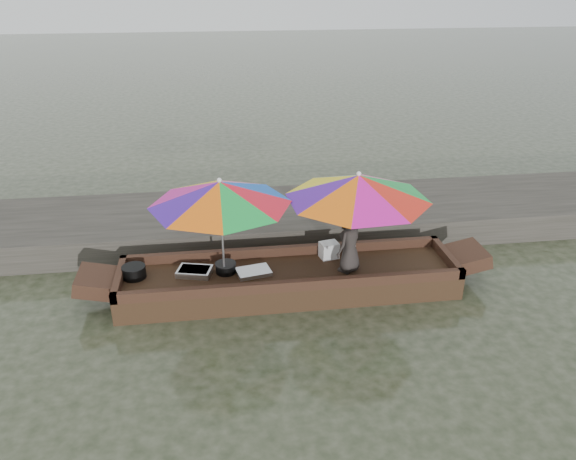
{
  "coord_description": "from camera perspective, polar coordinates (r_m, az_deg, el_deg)",
  "views": [
    {
      "loc": [
        -1.04,
        -7.39,
        4.53
      ],
      "look_at": [
        0.0,
        0.1,
        1.0
      ],
      "focal_mm": 35.0,
      "sensor_mm": 36.0,
      "label": 1
    }
  ],
  "objects": [
    {
      "name": "tray_scallop",
      "position": [
        8.5,
        -3.52,
        -4.26
      ],
      "size": [
        0.56,
        0.44,
        0.06
      ],
      "primitive_type": "cube",
      "rotation": [
        0.0,
        0.0,
        0.2
      ],
      "color": "silver",
      "rests_on": "boat_hull"
    },
    {
      "name": "charcoal_grill",
      "position": [
        8.55,
        -6.35,
        -3.88
      ],
      "size": [
        0.3,
        0.3,
        0.14
      ],
      "primitive_type": "cylinder",
      "color": "black",
      "rests_on": "boat_hull"
    },
    {
      "name": "cooking_pot",
      "position": [
        8.67,
        -15.38,
        -4.12
      ],
      "size": [
        0.35,
        0.35,
        0.18
      ],
      "primitive_type": "cylinder",
      "color": "black",
      "rests_on": "boat_hull"
    },
    {
      "name": "boat_hull",
      "position": [
        8.65,
        0.09,
        -5.24
      ],
      "size": [
        5.12,
        1.2,
        0.35
      ],
      "primitive_type": "cube",
      "color": "black",
      "rests_on": "water"
    },
    {
      "name": "water",
      "position": [
        8.74,
        0.09,
        -6.23
      ],
      "size": [
        80.0,
        80.0,
        0.0
      ],
      "primitive_type": "plane",
      "color": "black",
      "rests_on": "ground"
    },
    {
      "name": "supply_bag",
      "position": [
        8.92,
        4.19,
        -2.05
      ],
      "size": [
        0.32,
        0.27,
        0.26
      ],
      "primitive_type": "cube",
      "rotation": [
        0.0,
        0.0,
        0.21
      ],
      "color": "silver",
      "rests_on": "boat_hull"
    },
    {
      "name": "umbrella_bow",
      "position": [
        8.14,
        -6.73,
        0.1
      ],
      "size": [
        2.06,
        2.06,
        1.55
      ],
      "primitive_type": null,
      "rotation": [
        0.0,
        0.0,
        0.01
      ],
      "color": "blue",
      "rests_on": "boat_hull"
    },
    {
      "name": "vendor",
      "position": [
        8.41,
        6.3,
        -1.2
      ],
      "size": [
        0.56,
        0.55,
        0.97
      ],
      "primitive_type": "imported",
      "rotation": [
        0.0,
        0.0,
        3.9
      ],
      "color": "#2B2624",
      "rests_on": "boat_hull"
    },
    {
      "name": "umbrella_stern",
      "position": [
        8.4,
        6.94,
        0.89
      ],
      "size": [
        2.73,
        2.73,
        1.55
      ],
      "primitive_type": null,
      "rotation": [
        0.0,
        0.0,
        -0.32
      ],
      "color": "green",
      "rests_on": "boat_hull"
    },
    {
      "name": "dock",
      "position": [
        10.56,
        -1.57,
        1.09
      ],
      "size": [
        22.0,
        2.2,
        0.5
      ],
      "primitive_type": "cube",
      "color": "#2D2B26",
      "rests_on": "ground"
    },
    {
      "name": "tray_crayfish",
      "position": [
        8.58,
        -9.47,
        -4.19
      ],
      "size": [
        0.57,
        0.46,
        0.09
      ],
      "primitive_type": "cube",
      "rotation": [
        0.0,
        0.0,
        -0.26
      ],
      "color": "silver",
      "rests_on": "boat_hull"
    }
  ]
}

